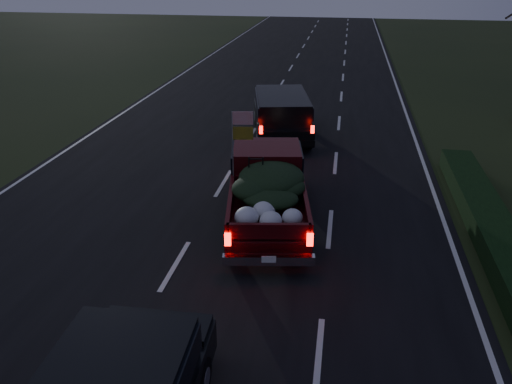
% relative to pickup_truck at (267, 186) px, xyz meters
% --- Properties ---
extents(ground, '(120.00, 120.00, 0.00)m').
position_rel_pickup_truck_xyz_m(ground, '(-1.81, -2.74, -1.05)').
color(ground, black).
rests_on(ground, ground).
extents(road_asphalt, '(14.00, 120.00, 0.02)m').
position_rel_pickup_truck_xyz_m(road_asphalt, '(-1.81, -2.74, -1.04)').
color(road_asphalt, black).
rests_on(road_asphalt, ground).
extents(hedge_row, '(1.00, 10.00, 0.60)m').
position_rel_pickup_truck_xyz_m(hedge_row, '(5.99, 0.26, -0.75)').
color(hedge_row, black).
rests_on(hedge_row, ground).
extents(pickup_truck, '(2.90, 5.62, 2.81)m').
position_rel_pickup_truck_xyz_m(pickup_truck, '(0.00, 0.00, 0.00)').
color(pickup_truck, '#3E080C').
rests_on(pickup_truck, ground).
extents(lead_suv, '(3.12, 5.40, 1.46)m').
position_rel_pickup_truck_xyz_m(lead_suv, '(-0.56, 7.44, 0.05)').
color(lead_suv, black).
rests_on(lead_suv, ground).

